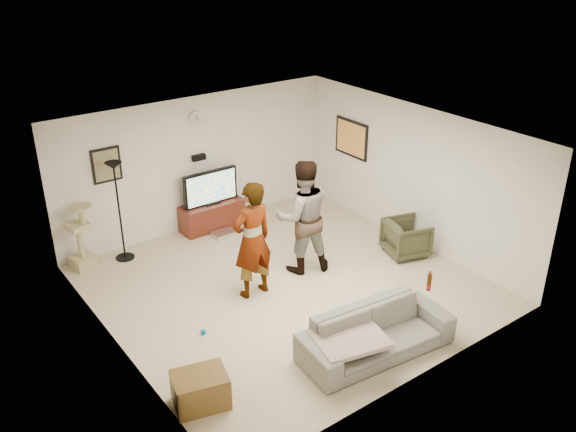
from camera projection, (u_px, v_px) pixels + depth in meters
floor at (286, 286)px, 9.76m from camera, size 5.50×5.50×0.02m
ceiling at (286, 135)px, 8.68m from camera, size 5.50×5.50×0.02m
wall_back at (198, 163)px, 11.22m from camera, size 5.50×0.04×2.50m
wall_front at (423, 294)px, 7.22m from camera, size 5.50×0.04×2.50m
wall_left at (111, 269)px, 7.75m from camera, size 0.04×5.50×2.50m
wall_right at (413, 175)px, 10.70m from camera, size 0.04×5.50×2.50m
wall_clock at (195, 119)px, 10.84m from camera, size 0.26×0.04×0.26m
wall_speaker at (199, 157)px, 11.12m from camera, size 0.25×0.10×0.10m
picture_back at (106, 165)px, 10.15m from camera, size 0.42×0.03×0.52m
picture_right at (351, 138)px, 11.74m from camera, size 0.03×0.78×0.62m
tv_stand at (212, 215)px, 11.53m from camera, size 1.22×0.45×0.51m
console_box at (223, 234)px, 11.33m from camera, size 0.40×0.30×0.07m
tv at (210, 187)px, 11.28m from camera, size 1.08×0.08×0.64m
tv_screen at (212, 188)px, 11.25m from camera, size 1.00×0.01×0.57m
floor_lamp at (119, 212)px, 10.19m from camera, size 0.32×0.32×1.75m
cat_tree at (79, 237)px, 10.06m from camera, size 0.42×0.42×1.12m
person_left at (252, 240)px, 9.15m from camera, size 0.70×0.48×1.87m
person_right at (302, 217)px, 9.83m from camera, size 1.12×0.99×1.92m
sofa at (376, 333)px, 8.10m from camera, size 2.18×1.04×0.62m
throw_blanket at (350, 339)px, 7.81m from camera, size 1.03×0.88×0.06m
beer_bottle at (429, 282)px, 8.44m from camera, size 0.06×0.06×0.25m
armchair at (406, 238)px, 10.56m from camera, size 0.86×0.85×0.63m
side_table at (200, 390)px, 7.25m from camera, size 0.74×0.62×0.43m
toy_ball at (203, 332)px, 8.57m from camera, size 0.08×0.08×0.08m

